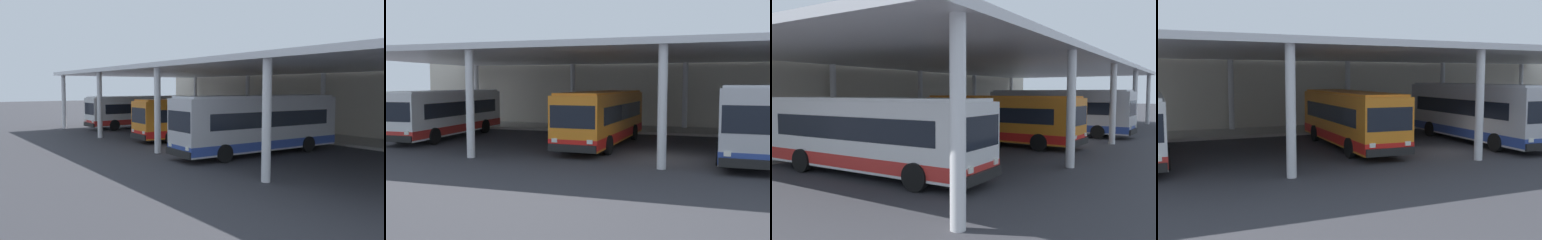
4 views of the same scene
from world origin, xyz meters
The scene contains 8 objects.
ground_plane centered at (0.00, 0.00, 0.00)m, with size 200.00×200.00×0.00m, color #333338.
platform_kerb centered at (0.00, 11.75, 0.09)m, with size 42.00×4.50×0.18m, color #A39E93.
station_building_facade centered at (0.00, 15.00, 3.39)m, with size 48.00×1.60×6.78m, color beige.
canopy_shelter centered at (0.00, 5.50, 5.29)m, with size 40.00×17.00×5.55m.
bus_second_bay centered at (-4.09, 3.61, 1.66)m, with size 3.03×10.63×3.17m.
bus_middle_bay centered at (3.73, 2.38, 1.84)m, with size 3.03×11.42×3.57m.
bench_waiting centered at (10.65, 11.82, 0.66)m, with size 1.80×0.45×0.92m.
trash_bin centered at (13.30, 11.64, 0.68)m, with size 0.52×0.52×0.98m.
Camera 4 is at (-13.81, -18.87, 3.97)m, focal length 40.43 mm.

